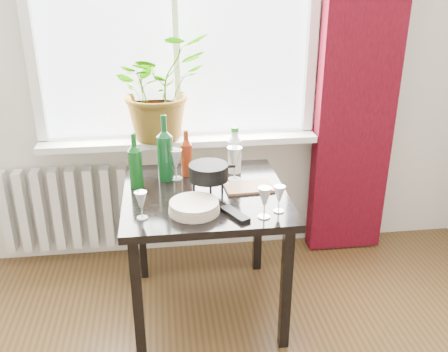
{
  "coord_description": "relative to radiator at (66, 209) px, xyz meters",
  "views": [
    {
      "loc": [
        -0.11,
        -0.82,
        1.85
      ],
      "look_at": [
        0.2,
        1.55,
        0.83
      ],
      "focal_mm": 40.0,
      "sensor_mm": 36.0,
      "label": 1
    }
  ],
  "objects": [
    {
      "name": "table",
      "position": [
        0.85,
        -0.63,
        0.27
      ],
      "size": [
        0.85,
        0.85,
        0.74
      ],
      "color": "black",
      "rests_on": "ground"
    },
    {
      "name": "curtain",
      "position": [
        1.87,
        -0.06,
        0.92
      ],
      "size": [
        0.5,
        0.12,
        2.56
      ],
      "color": "#3B050E",
      "rests_on": "ground"
    },
    {
      "name": "potted_plant",
      "position": [
        0.64,
        -0.02,
        0.78
      ],
      "size": [
        0.75,
        0.72,
        0.64
      ],
      "primitive_type": "imported",
      "rotation": [
        0.0,
        0.0,
        0.52
      ],
      "color": "#1C6B1D",
      "rests_on": "windowsill"
    },
    {
      "name": "wineglass_far_right",
      "position": [
        1.18,
        -0.9,
        0.43
      ],
      "size": [
        0.08,
        0.08,
        0.14
      ],
      "primitive_type": null,
      "rotation": [
        0.0,
        0.0,
        0.41
      ],
      "color": "silver",
      "rests_on": "table"
    },
    {
      "name": "wine_bottle_right",
      "position": [
        0.65,
        -0.43,
        0.55
      ],
      "size": [
        0.11,
        0.11,
        0.38
      ],
      "primitive_type": null,
      "rotation": [
        0.0,
        0.0,
        0.3
      ],
      "color": "#0C411A",
      "rests_on": "table"
    },
    {
      "name": "plate_stack",
      "position": [
        0.78,
        -0.85,
        0.39
      ],
      "size": [
        0.29,
        0.29,
        0.05
      ],
      "primitive_type": "cylinder",
      "rotation": [
        0.0,
        0.0,
        0.2
      ],
      "color": "beige",
      "rests_on": "table"
    },
    {
      "name": "wineglass_front_left",
      "position": [
        0.53,
        -0.89,
        0.43
      ],
      "size": [
        0.07,
        0.07,
        0.14
      ],
      "primitive_type": null,
      "rotation": [
        0.0,
        0.0,
        0.2
      ],
      "color": "#B4BBC2",
      "rests_on": "table"
    },
    {
      "name": "wineglass_front_right",
      "position": [
        1.1,
        -0.95,
        0.44
      ],
      "size": [
        0.09,
        0.09,
        0.16
      ],
      "primitive_type": null,
      "rotation": [
        0.0,
        0.0,
        -0.4
      ],
      "color": "silver",
      "rests_on": "table"
    },
    {
      "name": "bottle_amber",
      "position": [
        0.77,
        -0.39,
        0.49
      ],
      "size": [
        0.08,
        0.08,
        0.27
      ],
      "primitive_type": null,
      "rotation": [
        0.0,
        0.0,
        -0.26
      ],
      "color": "maroon",
      "rests_on": "table"
    },
    {
      "name": "cleaning_bottle",
      "position": [
        1.04,
        -0.38,
        0.49
      ],
      "size": [
        0.08,
        0.08,
        0.27
      ],
      "primitive_type": null,
      "rotation": [
        0.0,
        0.0,
        0.09
      ],
      "color": "white",
      "rests_on": "table"
    },
    {
      "name": "wineglass_back_center",
      "position": [
        1.03,
        -0.49,
        0.46
      ],
      "size": [
        0.09,
        0.09,
        0.2
      ],
      "primitive_type": null,
      "rotation": [
        0.0,
        0.0,
        -0.03
      ],
      "color": "silver",
      "rests_on": "table"
    },
    {
      "name": "window",
      "position": [
        0.75,
        0.04,
        1.22
      ],
      "size": [
        1.72,
        0.08,
        1.62
      ],
      "color": "white",
      "rests_on": "ground"
    },
    {
      "name": "wineglass_back_left",
      "position": [
        0.71,
        -0.44,
        0.45
      ],
      "size": [
        0.09,
        0.09,
        0.18
      ],
      "primitive_type": null,
      "rotation": [
        0.0,
        0.0,
        0.19
      ],
      "color": "silver",
      "rests_on": "table"
    },
    {
      "name": "wine_bottle_left",
      "position": [
        0.49,
        -0.52,
        0.51
      ],
      "size": [
        0.09,
        0.09,
        0.3
      ],
      "primitive_type": null,
      "rotation": [
        0.0,
        0.0,
        0.38
      ],
      "color": "#0E4915",
      "rests_on": "table"
    },
    {
      "name": "tv_remote",
      "position": [
        0.97,
        -0.92,
        0.37
      ],
      "size": [
        0.13,
        0.19,
        0.02
      ],
      "primitive_type": "cube",
      "rotation": [
        0.0,
        0.0,
        0.48
      ],
      "color": "black",
      "rests_on": "table"
    },
    {
      "name": "radiator",
      "position": [
        0.0,
        0.0,
        0.0
      ],
      "size": [
        0.8,
        0.1,
        0.55
      ],
      "color": "silver",
      "rests_on": "ground"
    },
    {
      "name": "cutting_board",
      "position": [
        1.09,
        -0.62,
        0.37
      ],
      "size": [
        0.26,
        0.18,
        0.01
      ],
      "primitive_type": "cube",
      "rotation": [
        0.0,
        0.0,
        0.06
      ],
      "color": "#8D5F3F",
      "rests_on": "table"
    },
    {
      "name": "windowsill",
      "position": [
        0.75,
        -0.03,
        0.44
      ],
      "size": [
        1.72,
        0.2,
        0.04
      ],
      "color": "white",
      "rests_on": "ground"
    },
    {
      "name": "fondue_pot",
      "position": [
        0.87,
        -0.64,
        0.44
      ],
      "size": [
        0.3,
        0.28,
        0.16
      ],
      "primitive_type": null,
      "rotation": [
        0.0,
        0.0,
        -0.4
      ],
      "color": "black",
      "rests_on": "table"
    }
  ]
}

